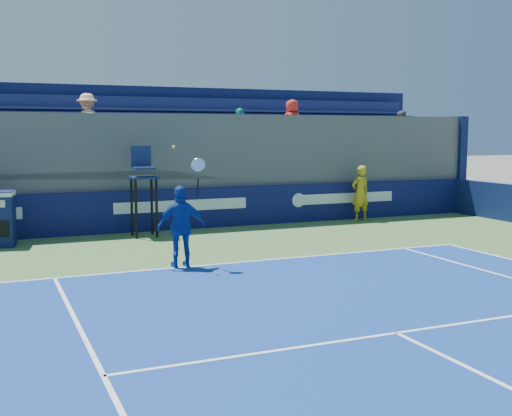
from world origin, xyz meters
name	(u,v)px	position (x,y,z in m)	size (l,w,h in m)	color
ball_person	(360,193)	(5.80, 16.57, 0.90)	(0.65, 0.43, 1.78)	gold
back_hoarding	(181,209)	(0.00, 17.10, 0.60)	(20.40, 0.21, 1.20)	#0D1049
umpire_chair	(143,181)	(-1.31, 16.24, 1.53)	(0.71, 0.71, 2.48)	black
tennis_player	(181,227)	(-1.52, 11.92, 0.88)	(1.04, 0.50, 2.57)	#123795
stadium_seating	(163,164)	(0.00, 19.14, 1.84)	(21.00, 4.05, 4.40)	#4A4A4E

